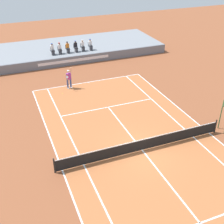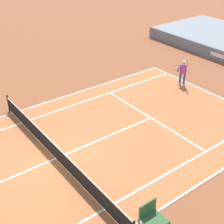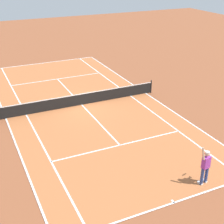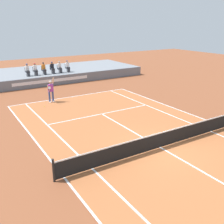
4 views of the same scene
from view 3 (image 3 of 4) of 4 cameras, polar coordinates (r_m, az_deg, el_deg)
ground_plane at (r=24.54m, az=-5.23°, el=1.18°), size 80.00×80.00×0.00m
court at (r=24.54m, az=-5.23°, el=1.20°), size 11.08×23.88×0.03m
net at (r=24.34m, az=-5.28°, el=2.30°), size 11.98×0.10×1.07m
tennis_player at (r=16.35m, az=15.88°, el=-9.02°), size 0.75×0.73×2.08m
tennis_ball at (r=17.98m, az=15.91°, el=-9.30°), size 0.07×0.07×0.07m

